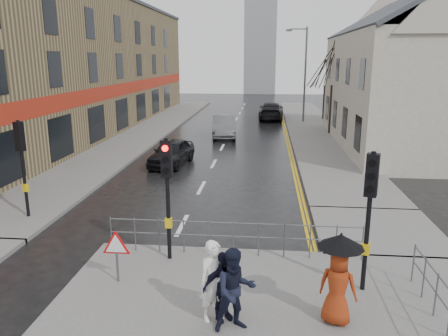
% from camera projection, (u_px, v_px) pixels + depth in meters
% --- Properties ---
extents(ground, '(120.00, 120.00, 0.00)m').
position_uv_depth(ground, '(161.00, 265.00, 12.04)').
color(ground, black).
rests_on(ground, ground).
extents(left_pavement, '(4.00, 44.00, 0.14)m').
position_uv_depth(left_pavement, '(150.00, 129.00, 34.83)').
color(left_pavement, '#605E5B').
rests_on(left_pavement, ground).
extents(right_pavement, '(4.00, 40.00, 0.14)m').
position_uv_depth(right_pavement, '(312.00, 128.00, 35.53)').
color(right_pavement, '#605E5B').
rests_on(right_pavement, ground).
extents(pavement_bridge_right, '(4.00, 4.20, 0.14)m').
position_uv_depth(pavement_bridge_right, '(377.00, 231.00, 14.30)').
color(pavement_bridge_right, '#605E5B').
rests_on(pavement_bridge_right, ground).
extents(building_left_terrace, '(8.00, 42.00, 10.00)m').
position_uv_depth(building_left_terrace, '(73.00, 66.00, 33.18)').
color(building_left_terrace, olive).
rests_on(building_left_terrace, ground).
extents(building_right_cream, '(9.00, 16.40, 10.10)m').
position_uv_depth(building_right_cream, '(416.00, 71.00, 27.10)').
color(building_right_cream, beige).
rests_on(building_right_cream, ground).
extents(church_tower, '(5.00, 5.00, 18.00)m').
position_uv_depth(church_tower, '(261.00, 36.00, 69.52)').
color(church_tower, gray).
rests_on(church_tower, ground).
extents(traffic_signal_near_left, '(0.28, 0.27, 3.40)m').
position_uv_depth(traffic_signal_near_left, '(167.00, 178.00, 11.60)').
color(traffic_signal_near_left, black).
rests_on(traffic_signal_near_left, near_pavement).
extents(traffic_signal_near_right, '(0.34, 0.33, 3.40)m').
position_uv_depth(traffic_signal_near_right, '(370.00, 198.00, 9.97)').
color(traffic_signal_near_right, black).
rests_on(traffic_signal_near_right, near_pavement).
extents(traffic_signal_far_left, '(0.34, 0.33, 3.40)m').
position_uv_depth(traffic_signal_far_left, '(21.00, 152.00, 14.85)').
color(traffic_signal_far_left, black).
rests_on(traffic_signal_far_left, left_pavement).
extents(guard_railing_front, '(7.14, 0.04, 1.00)m').
position_uv_depth(guard_railing_front, '(233.00, 231.00, 12.22)').
color(guard_railing_front, '#595B5E').
rests_on(guard_railing_front, near_pavement).
extents(warning_sign, '(0.80, 0.07, 1.35)m').
position_uv_depth(warning_sign, '(116.00, 248.00, 10.69)').
color(warning_sign, '#595B5E').
rests_on(warning_sign, near_pavement).
extents(street_lamp, '(1.83, 0.25, 8.00)m').
position_uv_depth(street_lamp, '(303.00, 68.00, 37.35)').
color(street_lamp, '#595B5E').
rests_on(street_lamp, right_pavement).
extents(tree_near, '(2.40, 2.40, 6.58)m').
position_uv_depth(tree_near, '(334.00, 64.00, 31.30)').
color(tree_near, black).
rests_on(tree_near, right_pavement).
extents(tree_far, '(2.40, 2.40, 5.64)m').
position_uv_depth(tree_far, '(326.00, 71.00, 39.14)').
color(tree_far, black).
rests_on(tree_far, right_pavement).
extents(pedestrian_a, '(0.77, 0.69, 1.78)m').
position_uv_depth(pedestrian_a, '(214.00, 281.00, 9.12)').
color(pedestrian_a, white).
rests_on(pedestrian_a, near_pavement).
extents(pedestrian_b, '(1.03, 0.92, 1.77)m').
position_uv_depth(pedestrian_b, '(235.00, 290.00, 8.78)').
color(pedestrian_b, black).
rests_on(pedestrian_b, near_pavement).
extents(pedestrian_with_umbrella, '(0.96, 0.96, 1.98)m').
position_uv_depth(pedestrian_with_umbrella, '(339.00, 274.00, 8.96)').
color(pedestrian_with_umbrella, maroon).
rests_on(pedestrian_with_umbrella, near_pavement).
extents(pedestrian_d, '(0.96, 0.83, 1.54)m').
position_uv_depth(pedestrian_d, '(222.00, 286.00, 9.15)').
color(pedestrian_d, black).
rests_on(pedestrian_d, near_pavement).
extents(car_parked, '(2.12, 4.18, 1.37)m').
position_uv_depth(car_parked, '(172.00, 152.00, 23.24)').
color(car_parked, black).
rests_on(car_parked, ground).
extents(car_mid, '(2.09, 4.80, 1.53)m').
position_uv_depth(car_mid, '(224.00, 126.00, 31.60)').
color(car_mid, '#515557').
rests_on(car_mid, ground).
extents(car_far, '(2.38, 5.50, 1.58)m').
position_uv_depth(car_far, '(271.00, 111.00, 40.67)').
color(car_far, black).
rests_on(car_far, ground).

